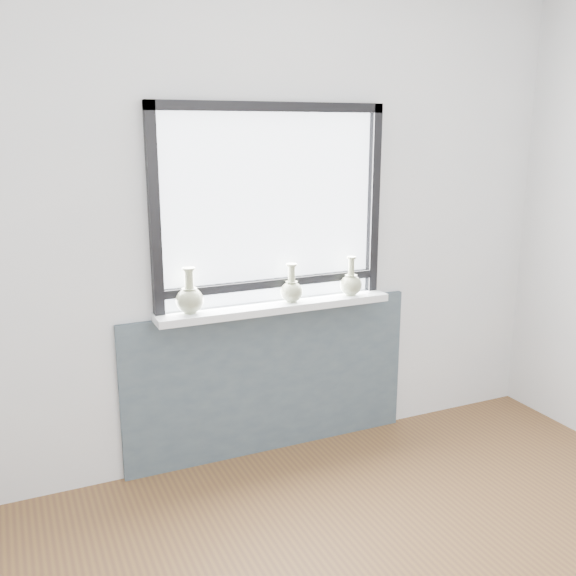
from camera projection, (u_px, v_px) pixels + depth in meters
name	position (u px, v px, depth m)	size (l,w,h in m)	color
back_wall	(268.00, 227.00, 3.46)	(3.60, 0.02, 2.60)	silver
apron_panel	(271.00, 380.00, 3.64)	(1.70, 0.03, 0.86)	#46565F
windowsill	(276.00, 307.00, 3.47)	(1.32, 0.18, 0.04)	silver
window	(271.00, 202.00, 3.39)	(1.30, 0.06, 1.05)	black
vase_a	(190.00, 298.00, 3.26)	(0.14, 0.14, 0.24)	gray
vase_b	(292.00, 289.00, 3.47)	(0.12, 0.12, 0.21)	gray
vase_c	(351.00, 283.00, 3.62)	(0.13, 0.13, 0.22)	gray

